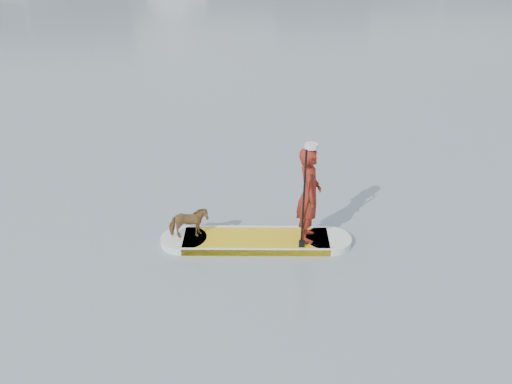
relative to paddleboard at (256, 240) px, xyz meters
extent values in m
plane|color=slate|center=(-3.51, 2.42, -0.06)|extent=(140.00, 140.00, 0.00)
cube|color=gold|center=(0.00, 0.00, 0.00)|extent=(2.58, 1.12, 0.12)
cylinder|color=silver|center=(-1.24, 0.17, 0.00)|extent=(0.80, 0.80, 0.12)
cylinder|color=silver|center=(1.24, -0.17, 0.00)|extent=(0.80, 0.80, 0.12)
cube|color=silver|center=(0.05, 0.37, 0.00)|extent=(2.49, 0.39, 0.12)
cube|color=silver|center=(-0.05, -0.37, 0.00)|extent=(2.49, 0.39, 0.12)
imported|color=maroon|center=(0.87, -0.12, 0.89)|extent=(0.51, 0.67, 1.67)
cylinder|color=silver|center=(0.87, -0.12, 1.76)|extent=(0.22, 0.22, 0.07)
imported|color=brown|center=(-1.14, 0.15, 0.34)|extent=(0.69, 0.36, 0.56)
cylinder|color=black|center=(0.72, -0.40, 0.94)|extent=(0.07, 0.30, 1.89)
cube|color=black|center=(0.72, -0.40, 0.04)|extent=(0.10, 0.03, 0.32)
camera|label=1|loc=(-1.04, -8.33, 5.22)|focal=40.00mm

